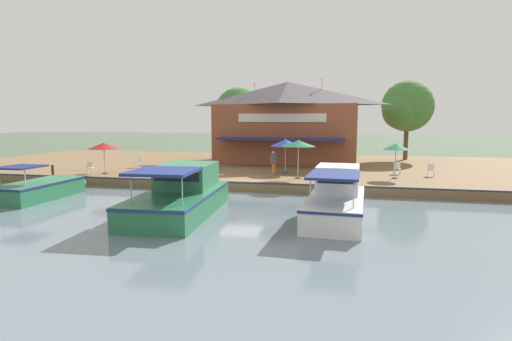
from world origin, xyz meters
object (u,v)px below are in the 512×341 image
patio_umbrella_mid_patio_right (104,146)px  motorboat_nearest_quay (337,198)px  cafe_chair_under_first_umbrella (184,166)px  cafe_chair_back_row_seat (90,167)px  waterfront_restaurant (287,121)px  tree_behind_restaurant (406,108)px  person_near_entrance (273,160)px  motorboat_distant_upstream (46,187)px  tree_upstream_bank (237,113)px  patio_umbrella_far_corner (396,147)px  mooring_post (53,170)px  cafe_chair_far_corner_seat (138,162)px  cafe_chair_mid_patio (397,168)px  motorboat_outer_channel (185,194)px  patio_umbrella_by_entrance (286,143)px  cafe_chair_facing_river (173,170)px  cafe_chair_beside_entrance (431,170)px  patio_umbrella_near_quay_edge (298,143)px

patio_umbrella_mid_patio_right → motorboat_nearest_quay: bearing=66.5°
cafe_chair_under_first_umbrella → cafe_chair_back_row_seat: bearing=-72.7°
waterfront_restaurant → tree_behind_restaurant: 11.66m
person_near_entrance → motorboat_distant_upstream: bearing=-53.2°
tree_upstream_bank → patio_umbrella_far_corner: bearing=50.6°
patio_umbrella_mid_patio_right → cafe_chair_back_row_seat: patio_umbrella_mid_patio_right is taller
motorboat_nearest_quay → tree_behind_restaurant: 23.83m
motorboat_distant_upstream → mooring_post: motorboat_distant_upstream is taller
patio_umbrella_mid_patio_right → tree_upstream_bank: tree_upstream_bank is taller
cafe_chair_far_corner_seat → mooring_post: size_ratio=1.09×
patio_umbrella_far_corner → cafe_chair_mid_patio: bearing=169.5°
cafe_chair_back_row_seat → person_near_entrance: person_near_entrance is taller
person_near_entrance → motorboat_outer_channel: size_ratio=0.19×
patio_umbrella_by_entrance → cafe_chair_facing_river: bearing=-60.7°
patio_umbrella_by_entrance → motorboat_outer_channel: (10.91, -3.36, -1.91)m
patio_umbrella_mid_patio_right → mooring_post: bearing=-54.7°
person_near_entrance → motorboat_distant_upstream: 14.61m
waterfront_restaurant → motorboat_distant_upstream: bearing=-32.9°
patio_umbrella_by_entrance → motorboat_nearest_quay: patio_umbrella_by_entrance is taller
cafe_chair_beside_entrance → person_near_entrance: size_ratio=0.52×
motorboat_distant_upstream → cafe_chair_facing_river: bearing=135.4°
patio_umbrella_near_quay_edge → mooring_post: (2.57, -16.63, -1.92)m
person_near_entrance → tree_upstream_bank: size_ratio=0.23×
cafe_chair_facing_river → motorboat_outer_channel: 7.87m
cafe_chair_under_first_umbrella → tree_upstream_bank: 12.20m
patio_umbrella_by_entrance → person_near_entrance: (0.69, -0.76, -1.17)m
motorboat_outer_channel → tree_behind_restaurant: bearing=150.1°
cafe_chair_mid_patio → motorboat_distant_upstream: 22.82m
cafe_chair_beside_entrance → mooring_post: 26.03m
cafe_chair_mid_patio → tree_behind_restaurant: bearing=169.9°
cafe_chair_beside_entrance → mooring_post: size_ratio=1.09×
cafe_chair_mid_patio → tree_upstream_bank: (-9.23, -14.28, 4.03)m
motorboat_nearest_quay → cafe_chair_back_row_seat: bearing=-111.9°
cafe_chair_back_row_seat → motorboat_nearest_quay: 19.06m
cafe_chair_back_row_seat → cafe_chair_under_first_umbrella: 6.73m
patio_umbrella_far_corner → tree_behind_restaurant: tree_behind_restaurant is taller
tree_behind_restaurant → patio_umbrella_far_corner: bearing=-10.2°
cafe_chair_far_corner_seat → cafe_chair_under_first_umbrella: 5.23m
cafe_chair_facing_river → tree_upstream_bank: size_ratio=0.12×
cafe_chair_beside_entrance → cafe_chair_far_corner_seat: bearing=-91.2°
cafe_chair_mid_patio → person_near_entrance: 8.83m
cafe_chair_far_corner_seat → cafe_chair_facing_river: bearing=47.6°
tree_upstream_bank → patio_umbrella_mid_patio_right: bearing=-25.2°
motorboat_outer_channel → motorboat_distant_upstream: bearing=-99.3°
patio_umbrella_by_entrance → motorboat_nearest_quay: size_ratio=0.33×
motorboat_nearest_quay → motorboat_outer_channel: 7.26m
patio_umbrella_near_quay_edge → person_near_entrance: bearing=-134.3°
waterfront_restaurant → patio_umbrella_by_entrance: bearing=7.0°
cafe_chair_beside_entrance → tree_behind_restaurant: (-11.86, -0.13, 4.57)m
cafe_chair_beside_entrance → tree_behind_restaurant: tree_behind_restaurant is taller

